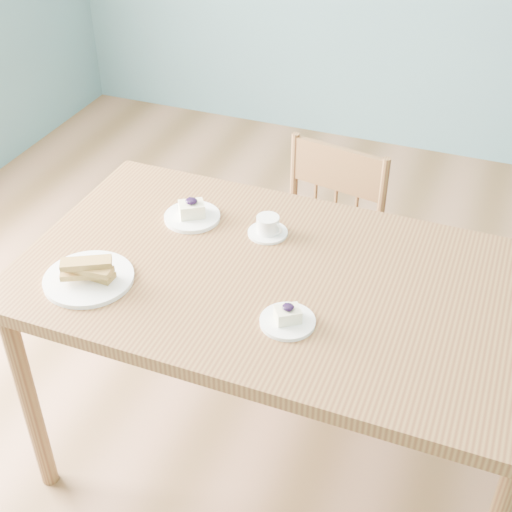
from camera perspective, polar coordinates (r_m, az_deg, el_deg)
room at (r=1.62m, az=12.90°, el=10.44°), size 5.01×5.01×2.71m
dining_table at (r=2.05m, az=2.09°, el=-3.37°), size 1.50×0.86×0.80m
dining_chair at (r=2.67m, az=4.90°, el=-0.34°), size 0.45×0.44×0.86m
cheesecake_plate_near at (r=1.84m, az=2.55°, el=-5.01°), size 0.15×0.15×0.06m
cheesecake_plate_far at (r=2.24m, az=-5.14°, el=3.40°), size 0.18×0.18×0.07m
coffee_cup at (r=2.15m, az=0.97°, el=2.34°), size 0.12×0.12×0.06m
biscotti_plate at (r=2.02m, az=-13.30°, el=-1.39°), size 0.25×0.25×0.08m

